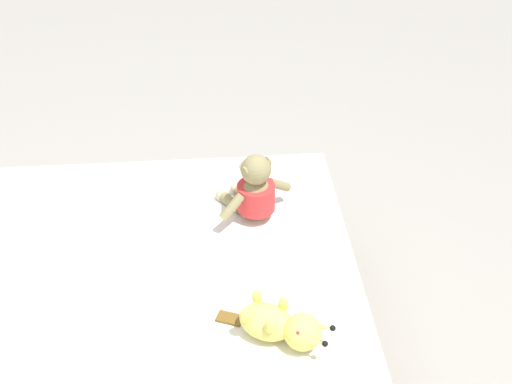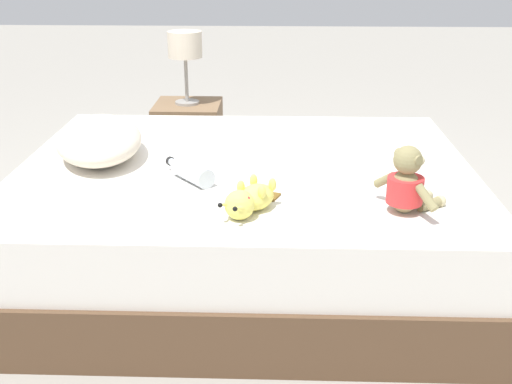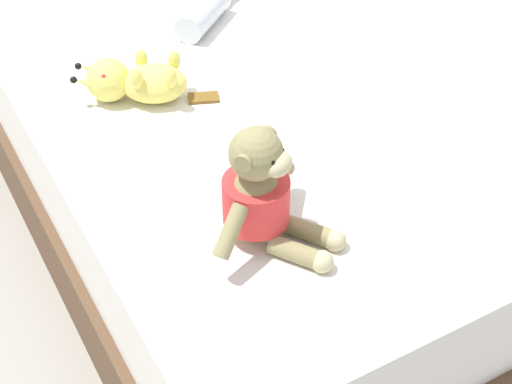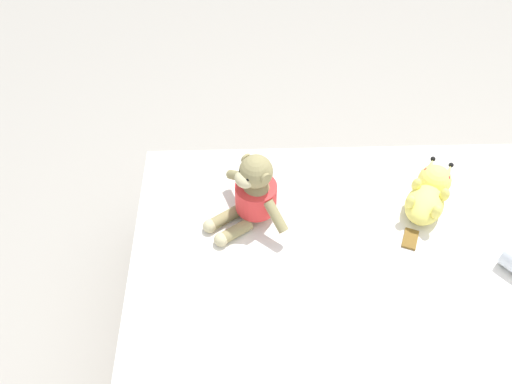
{
  "view_description": "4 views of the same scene",
  "coord_description": "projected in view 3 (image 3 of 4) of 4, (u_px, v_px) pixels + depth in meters",
  "views": [
    {
      "loc": [
        -0.32,
        1.18,
        1.85
      ],
      "look_at": [
        -0.47,
        -0.56,
        0.57
      ],
      "focal_mm": 47.84,
      "sensor_mm": 36.0,
      "label": 1
    },
    {
      "loc": [
        -2.43,
        -0.13,
        1.33
      ],
      "look_at": [
        -0.45,
        -0.06,
        0.53
      ],
      "focal_mm": 44.06,
      "sensor_mm": 36.0,
      "label": 2
    },
    {
      "loc": [
        -0.97,
        -1.46,
        1.46
      ],
      "look_at": [
        -0.47,
        -0.56,
        0.57
      ],
      "focal_mm": 54.09,
      "sensor_mm": 36.0,
      "label": 3
    },
    {
      "loc": [
        0.52,
        -0.59,
        1.69
      ],
      "look_at": [
        -0.47,
        -0.56,
        0.57
      ],
      "focal_mm": 36.52,
      "sensor_mm": 36.0,
      "label": 4
    }
  ],
  "objects": [
    {
      "name": "ground_plane",
      "position": [
        301.0,
        179.0,
        2.28
      ],
      "size": [
        16.0,
        16.0,
        0.0
      ],
      "primitive_type": "plane",
      "color": "#9E998E"
    },
    {
      "name": "plush_monkey",
      "position": [
        262.0,
        195.0,
        1.36
      ],
      "size": [
        0.25,
        0.25,
        0.24
      ],
      "color": "#8E8456",
      "rests_on": "bed"
    },
    {
      "name": "plush_yellow_creature",
      "position": [
        135.0,
        81.0,
        1.73
      ],
      "size": [
        0.31,
        0.21,
        0.1
      ],
      "color": "#EAE066",
      "rests_on": "bed"
    },
    {
      "name": "glass_bottle",
      "position": [
        205.0,
        12.0,
        2.0
      ],
      "size": [
        0.24,
        0.21,
        0.07
      ],
      "color": "silver",
      "rests_on": "bed"
    },
    {
      "name": "bed",
      "position": [
        305.0,
        115.0,
        2.13
      ],
      "size": [
        1.54,
        1.89,
        0.47
      ],
      "color": "brown",
      "rests_on": "ground_plane"
    }
  ]
}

